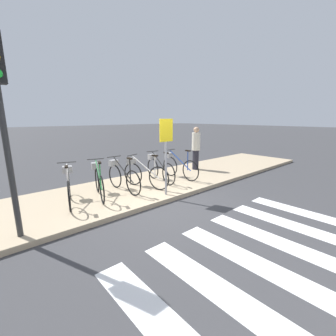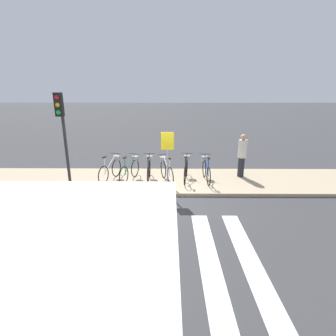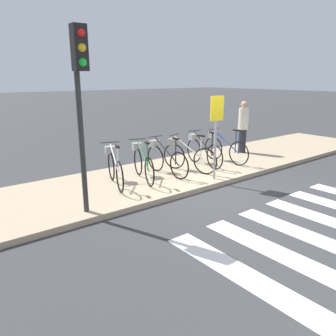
# 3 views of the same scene
# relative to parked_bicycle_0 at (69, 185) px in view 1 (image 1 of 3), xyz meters

# --- Properties ---
(ground_plane) EXTENTS (120.00, 120.00, 0.00)m
(ground_plane) POSITION_rel_parked_bicycle_0_xyz_m (1.86, -1.45, -0.58)
(ground_plane) COLOR #38383A
(sidewalk) EXTENTS (17.53, 2.92, 0.12)m
(sidewalk) POSITION_rel_parked_bicycle_0_xyz_m (1.86, 0.01, -0.52)
(sidewalk) COLOR tan
(sidewalk) RESTS_ON ground_plane
(parked_bicycle_0) EXTENTS (0.65, 1.65, 1.06)m
(parked_bicycle_0) POSITION_rel_parked_bicycle_0_xyz_m (0.00, 0.00, 0.00)
(parked_bicycle_0) COLOR black
(parked_bicycle_0) RESTS_ON sidewalk
(parked_bicycle_1) EXTENTS (0.65, 1.65, 1.06)m
(parked_bicycle_1) POSITION_rel_parked_bicycle_0_xyz_m (0.78, -0.05, 0.00)
(parked_bicycle_1) COLOR black
(parked_bicycle_1) RESTS_ON sidewalk
(parked_bicycle_2) EXTENTS (0.46, 1.72, 1.06)m
(parked_bicycle_2) POSITION_rel_parked_bicycle_0_xyz_m (1.50, -0.04, 0.00)
(parked_bicycle_2) COLOR black
(parked_bicycle_2) RESTS_ON sidewalk
(parked_bicycle_3) EXTENTS (0.64, 1.66, 1.06)m
(parked_bicycle_3) POSITION_rel_parked_bicycle_0_xyz_m (2.18, -0.14, 0.00)
(parked_bicycle_3) COLOR black
(parked_bicycle_3) RESTS_ON sidewalk
(parked_bicycle_4) EXTENTS (0.46, 1.71, 1.06)m
(parked_bicycle_4) POSITION_rel_parked_bicycle_0_xyz_m (2.97, 0.05, 0.00)
(parked_bicycle_4) COLOR black
(parked_bicycle_4) RESTS_ON sidewalk
(parked_bicycle_5) EXTENTS (0.46, 1.72, 1.06)m
(parked_bicycle_5) POSITION_rel_parked_bicycle_0_xyz_m (3.75, -0.08, 0.00)
(parked_bicycle_5) COLOR black
(parked_bicycle_5) RESTS_ON sidewalk
(pedestrian) EXTENTS (0.34, 0.34, 1.76)m
(pedestrian) POSITION_rel_parked_bicycle_0_xyz_m (5.26, 0.44, 0.47)
(pedestrian) COLOR #23232D
(pedestrian) RESTS_ON sidewalk
(traffic_light) EXTENTS (0.24, 0.40, 3.38)m
(traffic_light) POSITION_rel_parked_bicycle_0_xyz_m (-1.25, -1.21, 1.98)
(traffic_light) COLOR #2D2D2D
(traffic_light) RESTS_ON sidewalk
(sign_post) EXTENTS (0.44, 0.07, 2.10)m
(sign_post) POSITION_rel_parked_bicycle_0_xyz_m (2.25, -1.16, 0.98)
(sign_post) COLOR #99999E
(sign_post) RESTS_ON sidewalk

